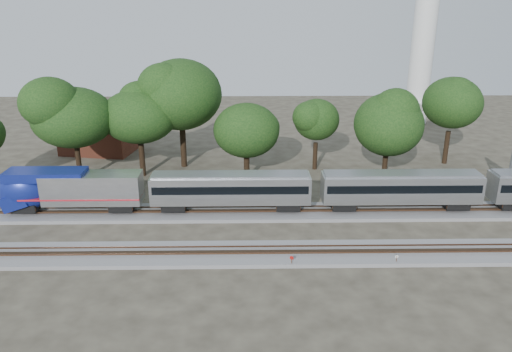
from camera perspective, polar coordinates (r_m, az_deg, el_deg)
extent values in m
plane|color=#383328|center=(53.12, 1.03, -7.00)|extent=(160.00, 160.00, 0.00)
cube|color=slate|center=(58.46, 0.84, -4.18)|extent=(160.00, 5.00, 0.40)
cube|color=brown|center=(57.62, 0.86, -4.05)|extent=(160.00, 0.08, 0.15)
cube|color=brown|center=(58.93, 0.82, -3.49)|extent=(160.00, 0.08, 0.15)
cube|color=slate|center=(49.49, 1.19, -8.88)|extent=(160.00, 5.00, 0.40)
cube|color=brown|center=(48.64, 1.22, -8.82)|extent=(160.00, 0.08, 0.15)
cube|color=brown|center=(49.91, 1.16, -8.03)|extent=(160.00, 0.08, 0.15)
cube|color=silver|center=(59.92, -18.15, -1.30)|extent=(11.09, 3.14, 3.45)
ellipsoid|color=navy|center=(62.83, -25.07, -1.50)|extent=(5.65, 3.26, 4.81)
cube|color=navy|center=(61.11, -22.91, 0.13)|extent=(8.89, 3.08, 1.05)
cube|color=black|center=(62.27, -24.77, -0.60)|extent=(0.47, 2.41, 1.37)
cube|color=#AE1A25|center=(60.61, -19.20, -2.08)|extent=(13.60, 3.18, 0.19)
cube|color=black|center=(63.43, -24.69, -3.13)|extent=(2.72, 2.30, 0.94)
cube|color=black|center=(59.85, -15.01, -3.26)|extent=(2.72, 2.30, 0.94)
cube|color=silver|center=(57.30, -2.90, -1.42)|extent=(18.20, 3.14, 3.14)
cube|color=black|center=(57.19, -2.91, -1.12)|extent=(17.58, 3.19, 0.94)
cube|color=gray|center=(56.74, -2.93, 0.11)|extent=(17.79, 2.51, 0.37)
cube|color=black|center=(58.67, -9.33, -3.30)|extent=(2.72, 2.30, 0.94)
cube|color=black|center=(58.21, 3.64, -3.25)|extent=(2.72, 2.30, 0.94)
cube|color=silver|center=(59.90, 16.22, -1.25)|extent=(18.20, 3.14, 3.14)
cube|color=black|center=(59.80, 16.25, -0.97)|extent=(17.58, 3.19, 0.94)
cube|color=gray|center=(59.36, 16.37, 0.21)|extent=(17.79, 2.51, 0.37)
cube|color=black|center=(59.07, 9.90, -3.17)|extent=(2.72, 2.30, 0.94)
cube|color=black|center=(62.87, 21.80, -2.91)|extent=(2.72, 2.30, 0.94)
cube|color=black|center=(65.62, 27.01, -2.76)|extent=(2.72, 2.30, 0.94)
cylinder|color=#512D19|center=(47.52, 4.08, -9.80)|extent=(0.07, 0.07, 1.03)
cylinder|color=#AC0D0C|center=(47.30, 4.10, -9.32)|extent=(0.36, 0.14, 0.37)
cylinder|color=#512D19|center=(49.52, 15.74, -9.30)|extent=(0.07, 0.07, 0.98)
cylinder|color=silver|center=(49.31, 15.79, -8.86)|extent=(0.35, 0.09, 0.35)
cube|color=#512D19|center=(48.79, 10.57, -9.77)|extent=(0.58, 0.48, 0.30)
cylinder|color=silver|center=(104.30, 18.55, 14.12)|extent=(4.41, 4.41, 30.88)
cone|color=silver|center=(106.20, 17.77, 7.03)|extent=(7.06, 7.06, 4.41)
cube|color=gray|center=(68.07, 27.14, 0.90)|extent=(0.35, 0.35, 8.89)
cube|color=brown|center=(85.53, -17.44, 4.12)|extent=(12.08, 9.41, 4.37)
cube|color=black|center=(84.89, -17.62, 5.86)|extent=(12.31, 9.64, 0.98)
cylinder|color=black|center=(72.48, -19.58, 1.31)|extent=(0.70, 0.70, 4.79)
ellipsoid|color=black|center=(70.82, -20.18, 6.31)|extent=(9.04, 9.04, 7.68)
cylinder|color=black|center=(72.11, -12.87, 1.81)|extent=(0.70, 0.70, 4.60)
ellipsoid|color=black|center=(70.49, -13.26, 6.64)|extent=(8.68, 8.68, 7.38)
cylinder|color=black|center=(74.79, -8.30, 3.24)|extent=(0.70, 0.70, 5.84)
ellipsoid|color=black|center=(72.96, -8.61, 9.22)|extent=(11.02, 11.02, 9.36)
cylinder|color=black|center=(68.92, -1.07, 1.11)|extent=(0.70, 0.70, 3.77)
ellipsoid|color=black|center=(67.46, -1.10, 5.24)|extent=(7.11, 7.11, 6.04)
cylinder|color=black|center=(73.59, 6.77, 2.30)|extent=(0.70, 0.70, 4.01)
ellipsoid|color=black|center=(72.16, 6.94, 6.42)|extent=(7.57, 7.57, 6.43)
cylinder|color=black|center=(69.92, 14.48, 1.00)|extent=(0.70, 0.70, 4.37)
ellipsoid|color=black|center=(68.31, 14.91, 5.72)|extent=(8.24, 8.24, 7.00)
cylinder|color=black|center=(80.82, 20.91, 3.08)|extent=(0.70, 0.70, 5.03)
ellipsoid|color=black|center=(79.29, 21.51, 7.81)|extent=(9.49, 9.49, 8.07)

